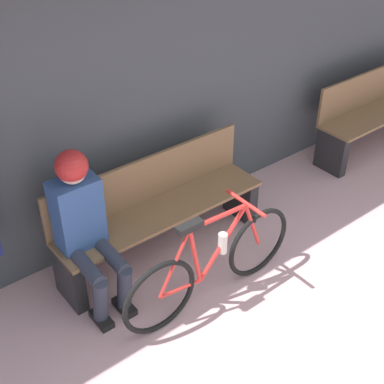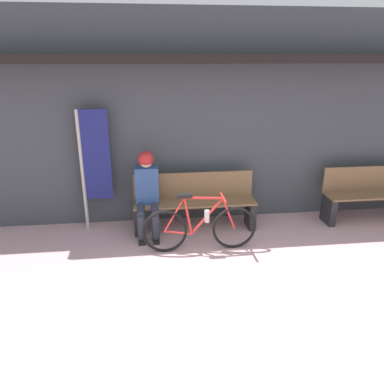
# 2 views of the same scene
# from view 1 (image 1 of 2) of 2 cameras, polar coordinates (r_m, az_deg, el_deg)

# --- Properties ---
(storefront_wall) EXTENTS (12.00, 0.56, 3.20)m
(storefront_wall) POSITION_cam_1_polar(r_m,az_deg,el_deg) (4.25, -5.00, 15.63)
(storefront_wall) COLOR #3D4247
(storefront_wall) RESTS_ON ground_plane
(park_bench_near) EXTENTS (1.84, 0.42, 0.86)m
(park_bench_near) POSITION_cam_1_polar(r_m,az_deg,el_deg) (4.40, -3.59, -2.05)
(park_bench_near) COLOR brown
(park_bench_near) RESTS_ON ground_plane
(bicycle) EXTENTS (1.57, 0.40, 0.83)m
(bicycle) POSITION_cam_1_polar(r_m,az_deg,el_deg) (4.00, 2.18, -7.70)
(bicycle) COLOR black
(bicycle) RESTS_ON ground_plane
(person_seated) EXTENTS (0.34, 0.60, 1.26)m
(person_seated) POSITION_cam_1_polar(r_m,az_deg,el_deg) (3.87, -11.48, -3.00)
(person_seated) COLOR #2D3342
(person_seated) RESTS_ON ground_plane
(park_bench_far) EXTENTS (1.63, 0.42, 0.86)m
(park_bench_far) POSITION_cam_1_polar(r_m,az_deg,el_deg) (6.27, 19.01, 7.93)
(park_bench_far) COLOR brown
(park_bench_far) RESTS_ON ground_plane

